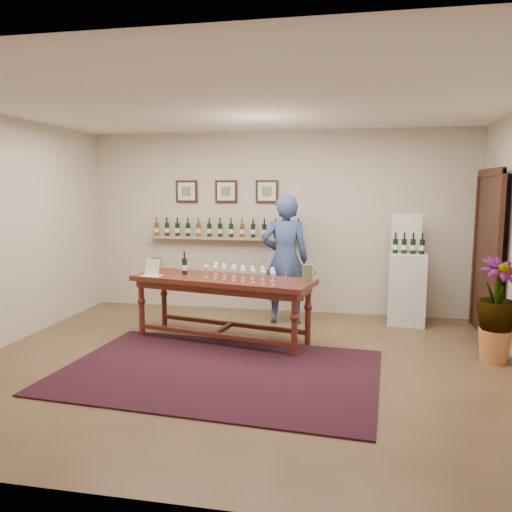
% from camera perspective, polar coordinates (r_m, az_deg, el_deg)
% --- Properties ---
extents(ground, '(6.00, 6.00, 0.00)m').
position_cam_1_polar(ground, '(5.65, -1.57, -12.21)').
color(ground, '#4F3A22').
rests_on(ground, ground).
extents(room_shell, '(6.00, 6.00, 6.00)m').
position_cam_1_polar(room_shell, '(7.15, 18.54, 0.85)').
color(room_shell, beige).
rests_on(room_shell, ground).
extents(rug, '(3.45, 2.43, 0.02)m').
position_cam_1_polar(rug, '(5.43, -4.28, -13.00)').
color(rug, '#47130C').
rests_on(rug, ground).
extents(tasting_table, '(2.41, 1.20, 0.82)m').
position_cam_1_polar(tasting_table, '(6.31, -3.86, -3.55)').
color(tasting_table, '#4B1B12').
rests_on(tasting_table, ground).
extents(table_glasses, '(1.29, 0.70, 0.17)m').
position_cam_1_polar(table_glasses, '(6.13, -2.01, -1.87)').
color(table_glasses, white).
rests_on(table_glasses, tasting_table).
extents(table_bottles, '(0.28, 0.17, 0.29)m').
position_cam_1_polar(table_bottles, '(6.57, -8.04, -0.81)').
color(table_bottles, black).
rests_on(table_bottles, tasting_table).
extents(pitcher_left, '(0.15, 0.15, 0.21)m').
position_cam_1_polar(pitcher_left, '(6.83, -11.28, -0.89)').
color(pitcher_left, '#666941').
rests_on(pitcher_left, tasting_table).
extents(pitcher_right, '(0.17, 0.17, 0.21)m').
position_cam_1_polar(pitcher_right, '(5.99, 5.86, -1.97)').
color(pitcher_right, '#666941').
rests_on(pitcher_right, tasting_table).
extents(menu_card, '(0.27, 0.22, 0.22)m').
position_cam_1_polar(menu_card, '(6.53, -11.76, -1.26)').
color(menu_card, silver).
rests_on(menu_card, tasting_table).
extents(display_pedestal, '(0.55, 0.55, 1.01)m').
position_cam_1_polar(display_pedestal, '(7.45, 16.86, -3.60)').
color(display_pedestal, silver).
rests_on(display_pedestal, ground).
extents(pedestal_bottles, '(0.29, 0.10, 0.28)m').
position_cam_1_polar(pedestal_bottles, '(7.34, 17.05, 1.34)').
color(pedestal_bottles, black).
rests_on(pedestal_bottles, display_pedestal).
extents(info_sign, '(0.42, 0.06, 0.58)m').
position_cam_1_polar(info_sign, '(7.48, 16.81, 2.61)').
color(info_sign, silver).
rests_on(info_sign, display_pedestal).
extents(potted_plant, '(0.72, 0.72, 1.01)m').
position_cam_1_polar(potted_plant, '(6.15, 25.79, -5.59)').
color(potted_plant, '#C17940').
rests_on(potted_plant, ground).
extents(person, '(0.73, 0.53, 1.85)m').
position_cam_1_polar(person, '(7.12, 3.34, -0.39)').
color(person, '#334779').
rests_on(person, ground).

